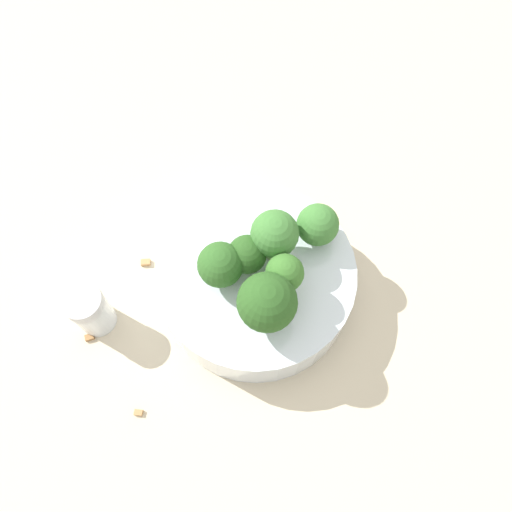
{
  "coord_description": "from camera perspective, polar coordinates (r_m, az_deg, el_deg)",
  "views": [
    {
      "loc": [
        -0.19,
        0.04,
        0.5
      ],
      "look_at": [
        0.0,
        0.0,
        0.09
      ],
      "focal_mm": 35.0,
      "sensor_mm": 36.0,
      "label": 1
    }
  ],
  "objects": [
    {
      "name": "broccoli_floret_1",
      "position": [
        0.48,
        7.05,
        3.51
      ],
      "size": [
        0.04,
        0.04,
        0.05
      ],
      "color": "#84AD66",
      "rests_on": "bowl"
    },
    {
      "name": "almond_crumb_1",
      "position": [
        0.55,
        -12.55,
        -0.63
      ],
      "size": [
        0.01,
        0.01,
        0.01
      ],
      "primitive_type": "cube",
      "rotation": [
        0.0,
        0.0,
        1.45
      ],
      "color": "#AD7F4C",
      "rests_on": "ground_plane"
    },
    {
      "name": "broccoli_floret_2",
      "position": [
        0.43,
        1.52,
        -5.3
      ],
      "size": [
        0.05,
        0.05,
        0.06
      ],
      "color": "#8EB770",
      "rests_on": "bowl"
    },
    {
      "name": "broccoli_floret_3",
      "position": [
        0.45,
        3.27,
        -2.13
      ],
      "size": [
        0.04,
        0.04,
        0.05
      ],
      "color": "#84AD66",
      "rests_on": "bowl"
    },
    {
      "name": "almond_crumb_2",
      "position": [
        0.51,
        -13.34,
        -16.99
      ],
      "size": [
        0.01,
        0.01,
        0.01
      ],
      "primitive_type": "cube",
      "rotation": [
        0.0,
        0.0,
        4.4
      ],
      "color": "#AD7F4C",
      "rests_on": "ground_plane"
    },
    {
      "name": "bowl",
      "position": [
        0.51,
        0.0,
        -2.8
      ],
      "size": [
        0.2,
        0.2,
        0.05
      ],
      "primitive_type": "cylinder",
      "color": "silver",
      "rests_on": "ground_plane"
    },
    {
      "name": "broccoli_floret_5",
      "position": [
        0.46,
        -4.05,
        -1.21
      ],
      "size": [
        0.04,
        0.04,
        0.05
      ],
      "color": "#84AD66",
      "rests_on": "bowl"
    },
    {
      "name": "almond_crumb_0",
      "position": [
        0.54,
        -18.55,
        -8.74
      ],
      "size": [
        0.01,
        0.01,
        0.01
      ],
      "primitive_type": "cube",
      "rotation": [
        0.0,
        0.0,
        4.81
      ],
      "color": "olive",
      "rests_on": "ground_plane"
    },
    {
      "name": "pepper_shaker",
      "position": [
        0.52,
        -18.37,
        -6.23
      ],
      "size": [
        0.04,
        0.04,
        0.06
      ],
      "color": "silver",
      "rests_on": "ground_plane"
    },
    {
      "name": "broccoli_floret_4",
      "position": [
        0.46,
        2.14,
        2.4
      ],
      "size": [
        0.05,
        0.05,
        0.06
      ],
      "color": "#8EB770",
      "rests_on": "bowl"
    },
    {
      "name": "ground_plane",
      "position": [
        0.53,
        0.0,
        -3.89
      ],
      "size": [
        3.0,
        3.0,
        0.0
      ],
      "primitive_type": "plane",
      "color": "beige"
    },
    {
      "name": "broccoli_floret_0",
      "position": [
        0.46,
        -1.03,
        0.13
      ],
      "size": [
        0.04,
        0.04,
        0.04
      ],
      "color": "#8EB770",
      "rests_on": "bowl"
    }
  ]
}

